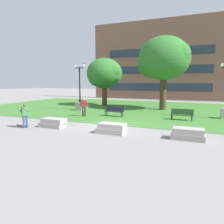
{
  "coord_description": "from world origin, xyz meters",
  "views": [
    {
      "loc": [
        6.14,
        -14.49,
        3.2
      ],
      "look_at": [
        0.59,
        -1.4,
        1.2
      ],
      "focal_mm": 35.0,
      "sensor_mm": 36.0,
      "label": 1
    }
  ],
  "objects_px": {
    "concrete_block_left": "(112,129)",
    "park_bench_near_right": "(182,114)",
    "park_bench_near_left": "(114,111)",
    "person_skateboarder": "(25,114)",
    "concrete_block_right": "(188,134)",
    "concrete_block_center": "(53,123)",
    "skateboard": "(22,126)",
    "person_bystander_near_lawn": "(84,106)",
    "lamp_post_left": "(80,101)"
  },
  "relations": [
    {
      "from": "concrete_block_left",
      "to": "skateboard",
      "type": "height_order",
      "value": "concrete_block_left"
    },
    {
      "from": "park_bench_near_right",
      "to": "lamp_post_left",
      "type": "relative_size",
      "value": 0.35
    },
    {
      "from": "skateboard",
      "to": "lamp_post_left",
      "type": "relative_size",
      "value": 0.2
    },
    {
      "from": "concrete_block_left",
      "to": "park_bench_near_right",
      "type": "bearing_deg",
      "value": 61.92
    },
    {
      "from": "concrete_block_right",
      "to": "park_bench_near_left",
      "type": "bearing_deg",
      "value": 139.12
    },
    {
      "from": "skateboard",
      "to": "person_bystander_near_lawn",
      "type": "distance_m",
      "value": 6.03
    },
    {
      "from": "concrete_block_right",
      "to": "person_skateboarder",
      "type": "height_order",
      "value": "person_skateboarder"
    },
    {
      "from": "person_skateboarder",
      "to": "lamp_post_left",
      "type": "xyz_separation_m",
      "value": [
        -1.36,
        9.49,
        0.08
      ]
    },
    {
      "from": "park_bench_near_left",
      "to": "lamp_post_left",
      "type": "relative_size",
      "value": 0.36
    },
    {
      "from": "person_skateboarder",
      "to": "person_bystander_near_lawn",
      "type": "distance_m",
      "value": 6.02
    },
    {
      "from": "lamp_post_left",
      "to": "park_bench_near_left",
      "type": "bearing_deg",
      "value": -25.16
    },
    {
      "from": "concrete_block_center",
      "to": "concrete_block_right",
      "type": "xyz_separation_m",
      "value": [
        8.95,
        0.27,
        0.0
      ]
    },
    {
      "from": "concrete_block_center",
      "to": "park_bench_near_right",
      "type": "distance_m",
      "value": 10.37
    },
    {
      "from": "concrete_block_left",
      "to": "person_bystander_near_lawn",
      "type": "bearing_deg",
      "value": 134.13
    },
    {
      "from": "park_bench_near_left",
      "to": "park_bench_near_right",
      "type": "xyz_separation_m",
      "value": [
        5.93,
        0.36,
        0.0
      ]
    },
    {
      "from": "concrete_block_center",
      "to": "skateboard",
      "type": "height_order",
      "value": "concrete_block_center"
    },
    {
      "from": "person_bystander_near_lawn",
      "to": "skateboard",
      "type": "bearing_deg",
      "value": -106.26
    },
    {
      "from": "lamp_post_left",
      "to": "concrete_block_left",
      "type": "bearing_deg",
      "value": -49.15
    },
    {
      "from": "concrete_block_center",
      "to": "lamp_post_left",
      "type": "height_order",
      "value": "lamp_post_left"
    },
    {
      "from": "concrete_block_left",
      "to": "person_skateboarder",
      "type": "bearing_deg",
      "value": -172.34
    },
    {
      "from": "concrete_block_center",
      "to": "park_bench_near_left",
      "type": "distance_m",
      "value": 6.55
    },
    {
      "from": "park_bench_near_right",
      "to": "person_bystander_near_lawn",
      "type": "height_order",
      "value": "person_bystander_near_lawn"
    },
    {
      "from": "concrete_block_center",
      "to": "park_bench_near_right",
      "type": "xyz_separation_m",
      "value": [
        8.03,
        6.56,
        0.23
      ]
    },
    {
      "from": "skateboard",
      "to": "person_bystander_near_lawn",
      "type": "relative_size",
      "value": 0.6
    },
    {
      "from": "concrete_block_left",
      "to": "skateboard",
      "type": "distance_m",
      "value": 6.62
    },
    {
      "from": "park_bench_near_left",
      "to": "park_bench_near_right",
      "type": "bearing_deg",
      "value": 3.52
    },
    {
      "from": "park_bench_near_left",
      "to": "park_bench_near_right",
      "type": "height_order",
      "value": "same"
    },
    {
      "from": "concrete_block_center",
      "to": "lamp_post_left",
      "type": "xyz_separation_m",
      "value": [
        -3.01,
        8.6,
        0.75
      ]
    },
    {
      "from": "concrete_block_left",
      "to": "park_bench_near_right",
      "type": "xyz_separation_m",
      "value": [
        3.54,
        6.63,
        0.23
      ]
    },
    {
      "from": "skateboard",
      "to": "person_skateboarder",
      "type": "bearing_deg",
      "value": -20.01
    },
    {
      "from": "skateboard",
      "to": "person_bystander_near_lawn",
      "type": "bearing_deg",
      "value": 73.74
    },
    {
      "from": "concrete_block_center",
      "to": "concrete_block_right",
      "type": "distance_m",
      "value": 8.96
    },
    {
      "from": "park_bench_near_right",
      "to": "lamp_post_left",
      "type": "xyz_separation_m",
      "value": [
        -11.04,
        2.03,
        0.52
      ]
    },
    {
      "from": "person_skateboarder",
      "to": "concrete_block_right",
      "type": "bearing_deg",
      "value": 6.27
    },
    {
      "from": "concrete_block_right",
      "to": "skateboard",
      "type": "bearing_deg",
      "value": -174.82
    },
    {
      "from": "concrete_block_left",
      "to": "park_bench_near_right",
      "type": "distance_m",
      "value": 7.52
    },
    {
      "from": "concrete_block_center",
      "to": "park_bench_near_left",
      "type": "bearing_deg",
      "value": 71.27
    },
    {
      "from": "concrete_block_right",
      "to": "park_bench_near_left",
      "type": "relative_size",
      "value": 0.98
    },
    {
      "from": "concrete_block_right",
      "to": "person_skateboarder",
      "type": "bearing_deg",
      "value": -173.73
    },
    {
      "from": "concrete_block_center",
      "to": "skateboard",
      "type": "bearing_deg",
      "value": -160.67
    },
    {
      "from": "concrete_block_left",
      "to": "skateboard",
      "type": "bearing_deg",
      "value": -174.24
    },
    {
      "from": "person_skateboarder",
      "to": "concrete_block_left",
      "type": "bearing_deg",
      "value": 7.66
    },
    {
      "from": "concrete_block_left",
      "to": "person_skateboarder",
      "type": "relative_size",
      "value": 1.07
    },
    {
      "from": "concrete_block_right",
      "to": "park_bench_near_right",
      "type": "xyz_separation_m",
      "value": [
        -0.92,
        6.3,
        0.23
      ]
    },
    {
      "from": "skateboard",
      "to": "park_bench_near_right",
      "type": "height_order",
      "value": "park_bench_near_right"
    },
    {
      "from": "skateboard",
      "to": "park_bench_near_left",
      "type": "height_order",
      "value": "park_bench_near_left"
    },
    {
      "from": "concrete_block_right",
      "to": "park_bench_near_left",
      "type": "height_order",
      "value": "park_bench_near_left"
    },
    {
      "from": "person_skateboarder",
      "to": "park_bench_near_left",
      "type": "height_order",
      "value": "person_skateboarder"
    },
    {
      "from": "park_bench_near_left",
      "to": "concrete_block_center",
      "type": "bearing_deg",
      "value": -108.73
    },
    {
      "from": "concrete_block_right",
      "to": "lamp_post_left",
      "type": "height_order",
      "value": "lamp_post_left"
    }
  ]
}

